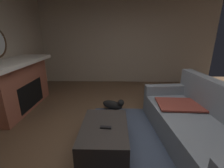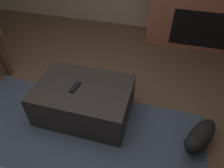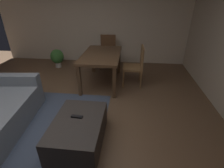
# 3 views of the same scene
# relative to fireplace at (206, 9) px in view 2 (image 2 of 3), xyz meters

# --- Properties ---
(floor) EXTENTS (8.50, 8.50, 0.00)m
(floor) POSITION_rel_fireplace_xyz_m (1.29, 2.44, -0.57)
(floor) COLOR brown
(fireplace) EXTENTS (1.95, 0.76, 1.12)m
(fireplace) POSITION_rel_fireplace_xyz_m (0.00, 0.00, 0.00)
(fireplace) COLOR #9E5642
(fireplace) RESTS_ON ground
(ottoman_coffee_table) EXTENTS (0.98, 0.67, 0.40)m
(ottoman_coffee_table) POSITION_rel_fireplace_xyz_m (1.27, 2.03, -0.37)
(ottoman_coffee_table) COLOR #2D2826
(ottoman_coffee_table) RESTS_ON ground
(tv_remote) EXTENTS (0.06, 0.16, 0.02)m
(tv_remote) POSITION_rel_fireplace_xyz_m (1.34, 2.06, -0.16)
(tv_remote) COLOR black
(tv_remote) RESTS_ON ottoman_coffee_table
(small_dog) EXTENTS (0.40, 0.52, 0.27)m
(small_dog) POSITION_rel_fireplace_xyz_m (0.08, 2.14, -0.41)
(small_dog) COLOR black
(small_dog) RESTS_ON ground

